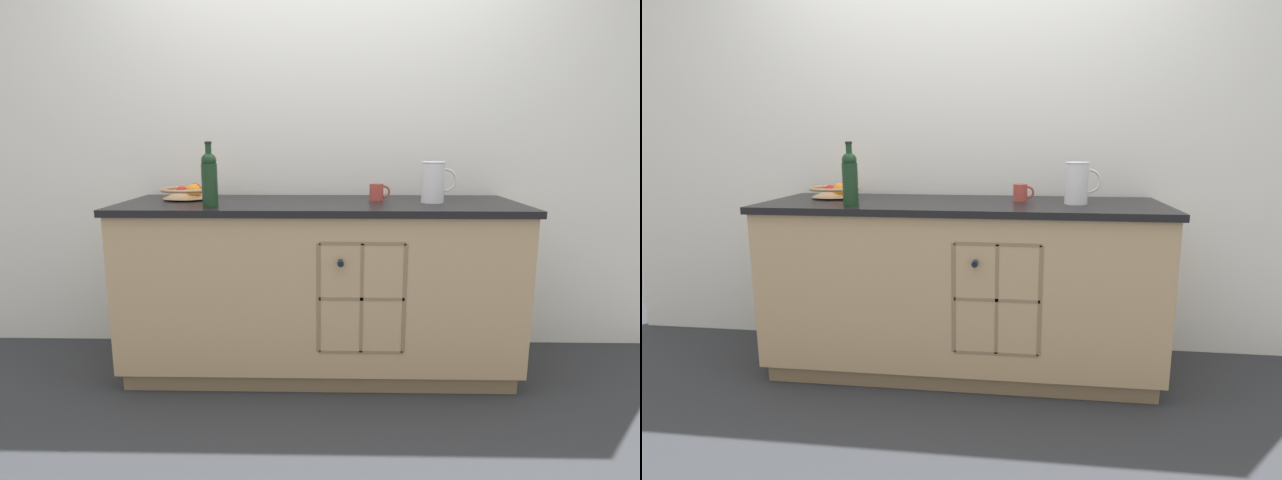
# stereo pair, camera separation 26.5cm
# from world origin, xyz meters

# --- Properties ---
(ground_plane) EXTENTS (14.00, 14.00, 0.00)m
(ground_plane) POSITION_xyz_m (0.00, 0.00, 0.00)
(ground_plane) COLOR #2D3035
(back_wall) EXTENTS (4.43, 0.06, 2.55)m
(back_wall) POSITION_xyz_m (0.00, 0.40, 1.27)
(back_wall) COLOR white
(back_wall) RESTS_ON ground_plane
(kitchen_island) EXTENTS (2.07, 0.72, 0.93)m
(kitchen_island) POSITION_xyz_m (0.00, -0.00, 0.47)
(kitchen_island) COLOR #8B7354
(kitchen_island) RESTS_ON ground_plane
(fruit_bowl) EXTENTS (0.28, 0.28, 0.09)m
(fruit_bowl) POSITION_xyz_m (-0.72, 0.10, 0.97)
(fruit_bowl) COLOR tan
(fruit_bowl) RESTS_ON kitchen_island
(white_pitcher) EXTENTS (0.18, 0.12, 0.21)m
(white_pitcher) POSITION_xyz_m (0.59, -0.01, 1.04)
(white_pitcher) COLOR white
(white_pitcher) RESTS_ON kitchen_island
(ceramic_mug) EXTENTS (0.11, 0.07, 0.09)m
(ceramic_mug) POSITION_xyz_m (0.31, 0.09, 0.97)
(ceramic_mug) COLOR #B7473D
(ceramic_mug) RESTS_ON kitchen_island
(standing_wine_bottle) EXTENTS (0.08, 0.08, 0.31)m
(standing_wine_bottle) POSITION_xyz_m (-0.52, -0.22, 1.07)
(standing_wine_bottle) COLOR #19381E
(standing_wine_bottle) RESTS_ON kitchen_island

